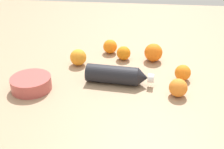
# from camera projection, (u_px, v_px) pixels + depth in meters

# --- Properties ---
(ground_plane) EXTENTS (2.40, 2.40, 0.00)m
(ground_plane) POSITION_uv_depth(u_px,v_px,m) (120.00, 77.00, 1.18)
(ground_plane) COLOR #9E7F60
(water_bottle) EXTENTS (0.27, 0.09, 0.07)m
(water_bottle) POSITION_uv_depth(u_px,v_px,m) (118.00, 75.00, 1.12)
(water_bottle) COLOR black
(water_bottle) RESTS_ON ground_plane
(orange_0) EXTENTS (0.06, 0.06, 0.06)m
(orange_0) POSITION_uv_depth(u_px,v_px,m) (123.00, 53.00, 1.31)
(orange_0) COLOR orange
(orange_0) RESTS_ON ground_plane
(orange_1) EXTENTS (0.08, 0.08, 0.08)m
(orange_1) POSITION_uv_depth(u_px,v_px,m) (153.00, 53.00, 1.29)
(orange_1) COLOR orange
(orange_1) RESTS_ON ground_plane
(orange_2) EXTENTS (0.06, 0.06, 0.06)m
(orange_2) POSITION_uv_depth(u_px,v_px,m) (183.00, 73.00, 1.14)
(orange_2) COLOR orange
(orange_2) RESTS_ON ground_plane
(orange_3) EXTENTS (0.07, 0.07, 0.07)m
(orange_3) POSITION_uv_depth(u_px,v_px,m) (178.00, 88.00, 1.04)
(orange_3) COLOR orange
(orange_3) RESTS_ON ground_plane
(orange_4) EXTENTS (0.07, 0.07, 0.07)m
(orange_4) POSITION_uv_depth(u_px,v_px,m) (78.00, 57.00, 1.26)
(orange_4) COLOR orange
(orange_4) RESTS_ON ground_plane
(orange_5) EXTENTS (0.07, 0.07, 0.07)m
(orange_5) POSITION_uv_depth(u_px,v_px,m) (110.00, 47.00, 1.38)
(orange_5) COLOR orange
(orange_5) RESTS_ON ground_plane
(ceramic_bowl) EXTENTS (0.15, 0.15, 0.05)m
(ceramic_bowl) POSITION_uv_depth(u_px,v_px,m) (31.00, 83.00, 1.08)
(ceramic_bowl) COLOR #B24C47
(ceramic_bowl) RESTS_ON ground_plane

